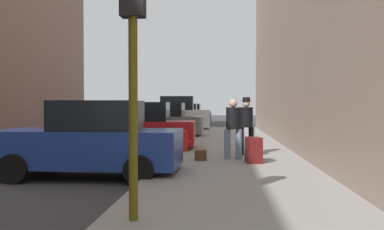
{
  "coord_description": "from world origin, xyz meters",
  "views": [
    {
      "loc": [
        5.67,
        -9.46,
        1.69
      ],
      "look_at": [
        4.62,
        5.65,
        1.33
      ],
      "focal_mm": 40.0,
      "sensor_mm": 36.0,
      "label": 1
    }
  ],
  "objects": [
    {
      "name": "pedestrian_with_fedora",
      "position": [
        6.43,
        3.78,
        1.14
      ],
      "size": [
        0.51,
        0.42,
        1.78
      ],
      "color": "black",
      "rests_on": "sidewalk"
    },
    {
      "name": "parked_blue_sedan",
      "position": [
        2.65,
        0.27,
        0.85
      ],
      "size": [
        4.23,
        2.12,
        1.79
      ],
      "color": "navy",
      "rests_on": "ground_plane"
    },
    {
      "name": "parked_red_hatchback",
      "position": [
        2.65,
        5.77,
        0.85
      ],
      "size": [
        4.26,
        2.17,
        1.79
      ],
      "color": "#B2191E",
      "rests_on": "ground_plane"
    },
    {
      "name": "sidewalk",
      "position": [
        6.0,
        0.0,
        0.07
      ],
      "size": [
        4.0,
        40.0,
        0.15
      ],
      "primitive_type": "cube",
      "color": "gray",
      "rests_on": "ground_plane"
    },
    {
      "name": "duffel_bag",
      "position": [
        5.09,
        2.47,
        0.29
      ],
      "size": [
        0.32,
        0.44,
        0.28
      ],
      "color": "#472D19",
      "rests_on": "sidewalk"
    },
    {
      "name": "rolling_suitcase",
      "position": [
        6.52,
        1.97,
        0.49
      ],
      "size": [
        0.45,
        0.62,
        1.04
      ],
      "color": "#591414",
      "rests_on": "sidewalk"
    },
    {
      "name": "parked_white_van",
      "position": [
        2.65,
        18.07,
        1.03
      ],
      "size": [
        4.65,
        2.17,
        2.25
      ],
      "color": "silver",
      "rests_on": "ground_plane"
    },
    {
      "name": "parked_gray_coupe",
      "position": [
        2.65,
        11.96,
        0.85
      ],
      "size": [
        4.24,
        2.13,
        1.79
      ],
      "color": "slate",
      "rests_on": "ground_plane"
    },
    {
      "name": "parked_silver_sedan",
      "position": [
        2.65,
        23.07,
        0.85
      ],
      "size": [
        4.21,
        2.07,
        1.79
      ],
      "color": "#B7BABF",
      "rests_on": "ground_plane"
    },
    {
      "name": "traffic_light",
      "position": [
        4.5,
        -3.85,
        2.76
      ],
      "size": [
        0.32,
        0.32,
        3.6
      ],
      "color": "#514C0F",
      "rests_on": "sidewalk"
    },
    {
      "name": "pedestrian_in_jeans",
      "position": [
        6.0,
        2.73,
        1.1
      ],
      "size": [
        0.51,
        0.41,
        1.71
      ],
      "color": "#728CB2",
      "rests_on": "sidewalk"
    },
    {
      "name": "parked_dark_green_sedan",
      "position": [
        2.65,
        28.54,
        0.85
      ],
      "size": [
        4.24,
        2.13,
        1.79
      ],
      "color": "#193828",
      "rests_on": "ground_plane"
    },
    {
      "name": "fire_hydrant",
      "position": [
        4.45,
        4.63,
        0.5
      ],
      "size": [
        0.42,
        0.22,
        0.7
      ],
      "color": "red",
      "rests_on": "sidewalk"
    }
  ]
}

